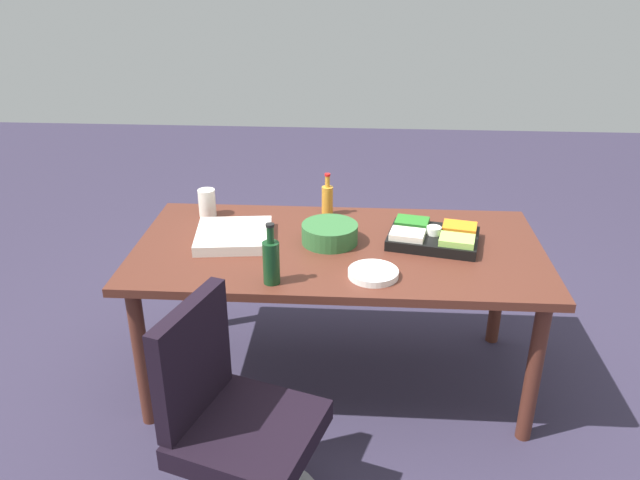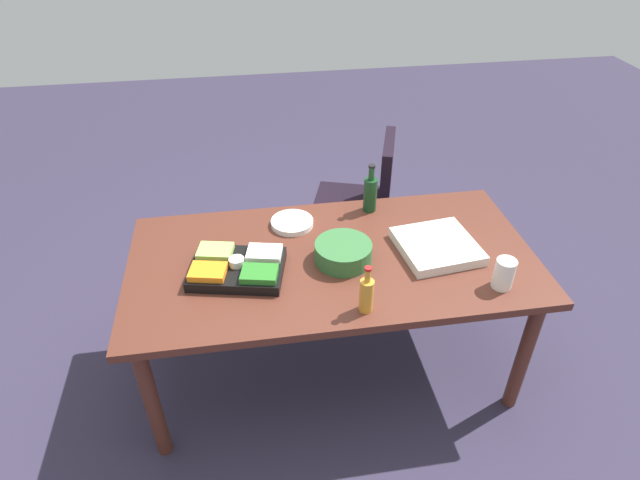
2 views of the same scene
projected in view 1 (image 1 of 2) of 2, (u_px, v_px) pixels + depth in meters
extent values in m
plane|color=#322B42|center=(337.00, 376.00, 3.35)|extent=(10.00, 10.00, 0.00)
cube|color=#53271C|center=(338.00, 249.00, 3.03)|extent=(1.95, 0.97, 0.04)
cylinder|color=#53271C|center=(499.00, 285.00, 3.50)|extent=(0.07, 0.07, 0.73)
cylinder|color=#53271C|center=(186.00, 275.00, 3.60)|extent=(0.07, 0.07, 0.73)
cylinder|color=#53271C|center=(534.00, 372.00, 2.78)|extent=(0.07, 0.07, 0.73)
cylinder|color=#53271C|center=(142.00, 357.00, 2.88)|extent=(0.07, 0.07, 0.73)
cylinder|color=gray|center=(252.00, 472.00, 2.42)|extent=(0.06, 0.06, 0.39)
cube|color=black|center=(250.00, 433.00, 2.34)|extent=(0.61, 0.61, 0.09)
cube|color=black|center=(192.00, 360.00, 2.29)|extent=(0.19, 0.43, 0.46)
cylinder|color=white|center=(373.00, 273.00, 2.73)|extent=(0.28, 0.28, 0.03)
cube|color=black|center=(433.00, 239.00, 3.03)|extent=(0.47, 0.38, 0.05)
cube|color=orange|center=(460.00, 228.00, 3.05)|extent=(0.18, 0.15, 0.03)
cube|color=#297325|center=(412.00, 222.00, 3.11)|extent=(0.18, 0.15, 0.03)
cube|color=#9AD059|center=(457.00, 240.00, 2.92)|extent=(0.18, 0.15, 0.03)
cube|color=silver|center=(407.00, 235.00, 2.98)|extent=(0.18, 0.15, 0.03)
cylinder|color=white|center=(434.00, 230.00, 3.01)|extent=(0.08, 0.08, 0.04)
cylinder|color=#306633|center=(330.00, 233.00, 3.03)|extent=(0.34, 0.34, 0.09)
cube|color=silver|center=(234.00, 236.00, 3.06)|extent=(0.40, 0.40, 0.05)
cylinder|color=#143C1D|center=(271.00, 263.00, 2.65)|extent=(0.09, 0.09, 0.19)
cylinder|color=#143C1D|center=(270.00, 235.00, 2.59)|extent=(0.04, 0.04, 0.07)
cylinder|color=black|center=(270.00, 225.00, 2.58)|extent=(0.04, 0.04, 0.01)
cylinder|color=orange|center=(327.00, 201.00, 3.33)|extent=(0.07, 0.07, 0.16)
cylinder|color=orange|center=(327.00, 181.00, 3.29)|extent=(0.03, 0.03, 0.06)
cylinder|color=red|center=(327.00, 175.00, 3.27)|extent=(0.04, 0.04, 0.01)
cylinder|color=white|center=(207.00, 203.00, 3.33)|extent=(0.11, 0.11, 0.14)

